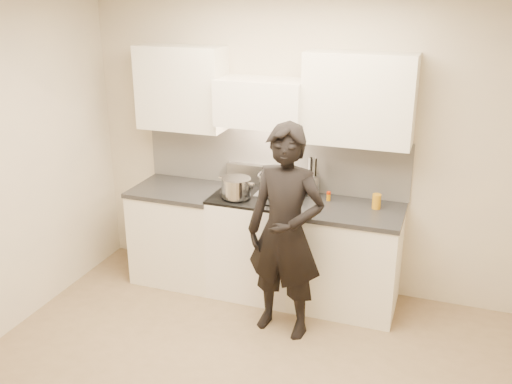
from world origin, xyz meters
The scene contains 10 objects.
room_shell centered at (-0.06, 0.37, 1.60)m, with size 4.04×3.54×2.70m.
stove centered at (-0.30, 1.42, 0.47)m, with size 0.76×0.65×0.96m.
counter_right centered at (0.53, 1.43, 0.46)m, with size 0.92×0.67×0.92m.
counter_left centered at (-1.08, 1.43, 0.46)m, with size 0.82×0.67×0.92m.
wok centered at (-0.11, 1.52, 1.07)m, with size 0.41×0.50×0.33m.
stock_pot centered at (-0.44, 1.28, 1.04)m, with size 0.36×0.31×0.17m.
utensil_crock centered at (0.15, 1.63, 1.03)m, with size 0.13×0.13×0.35m.
spice_jar centered at (0.32, 1.55, 0.96)m, with size 0.04×0.04×0.08m.
oil_glass centered at (0.74, 1.51, 0.98)m, with size 0.07×0.07×0.13m.
person centered at (0.13, 0.87, 0.87)m, with size 0.64×0.42×1.75m, color black.
Camera 1 is at (1.28, -3.07, 2.70)m, focal length 40.00 mm.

